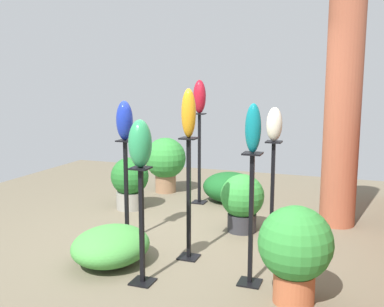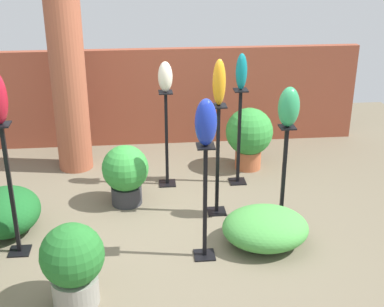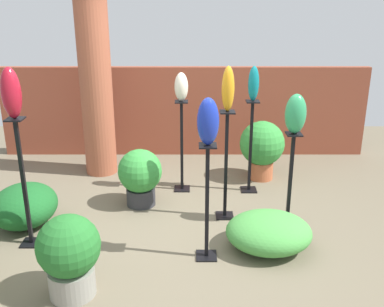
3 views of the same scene
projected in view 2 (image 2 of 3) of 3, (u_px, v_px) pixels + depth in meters
name	position (u px, v px, depth m)	size (l,w,h in m)	color
ground_plane	(173.00, 230.00, 5.57)	(8.00, 8.00, 0.00)	#6B604C
brick_wall_back	(161.00, 97.00, 7.56)	(5.60, 0.12, 1.37)	brown
brick_pillar	(67.00, 65.00, 6.48)	(0.43, 0.43, 2.73)	#9E5138
pedestal_ruby	(12.00, 196.00, 4.96)	(0.20, 0.20, 1.33)	black
pedestal_teal	(239.00, 141.00, 6.39)	(0.20, 0.20, 1.19)	black
pedestal_ivory	(166.00, 143.00, 6.35)	(0.20, 0.20, 1.18)	black
pedestal_amber	(217.00, 165.00, 5.69)	(0.20, 0.20, 1.24)	black
pedestal_cobalt	(205.00, 208.00, 4.93)	(0.20, 0.20, 1.15)	black
pedestal_jade	(283.00, 178.00, 5.62)	(0.20, 0.20, 1.06)	black
art_vase_teal	(241.00, 72.00, 6.06)	(0.13, 0.14, 0.42)	#0F727A
art_vase_ivory	(165.00, 77.00, 6.02)	(0.16, 0.16, 0.35)	beige
art_vase_amber	(219.00, 82.00, 5.33)	(0.13, 0.14, 0.48)	orange
art_vase_cobalt	(206.00, 122.00, 4.60)	(0.20, 0.18, 0.43)	#192D9E
art_vase_jade	(289.00, 107.00, 5.31)	(0.22, 0.20, 0.41)	#2D9356
potted_plant_back_center	(73.00, 262.00, 4.35)	(0.53, 0.53, 0.73)	gray
potted_plant_mid_right	(249.00, 135.00, 6.82)	(0.60, 0.60, 0.81)	#B25B38
potted_plant_walkway_edge	(125.00, 172.00, 5.96)	(0.52, 0.52, 0.70)	#2D2D33
foliage_bed_east	(6.00, 212.00, 5.47)	(0.70, 0.81, 0.45)	#195923
foliage_bed_west	(265.00, 228.00, 5.26)	(0.85, 0.75, 0.36)	#479942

